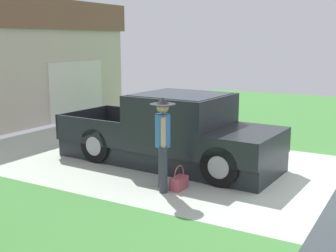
% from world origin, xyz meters
% --- Properties ---
extents(pickup_truck, '(2.11, 5.21, 1.62)m').
position_xyz_m(pickup_truck, '(0.01, 3.36, 0.71)').
color(pickup_truck, '#1F2427').
rests_on(pickup_truck, ground).
extents(person_with_hat, '(0.48, 0.48, 1.75)m').
position_xyz_m(person_with_hat, '(-1.61, 2.82, 0.99)').
color(person_with_hat, '#333842').
rests_on(person_with_hat, ground).
extents(handbag, '(0.40, 0.21, 0.47)m').
position_xyz_m(handbag, '(-1.43, 2.57, 0.14)').
color(handbag, '#B24C56').
rests_on(handbag, ground).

